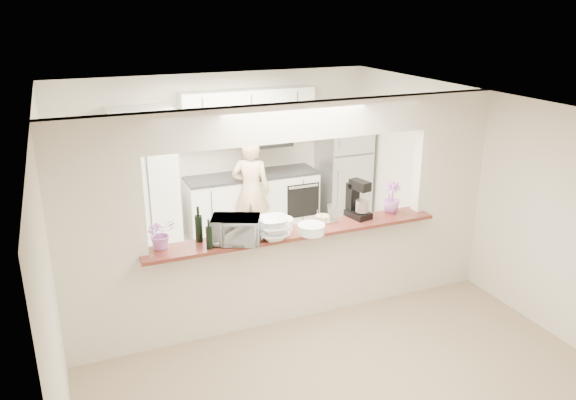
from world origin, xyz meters
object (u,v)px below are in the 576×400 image
refrigerator (343,170)px  stand_mixer (358,201)px  person (251,191)px  toaster_oven (236,230)px

refrigerator → stand_mixer: (-1.20, -2.59, 0.44)m
person → toaster_oven: bearing=96.1°
refrigerator → person: size_ratio=1.07×
refrigerator → person: bearing=-168.7°
stand_mixer → person: 2.36m
refrigerator → person: (-1.76, -0.35, -0.05)m
toaster_oven → stand_mixer: (1.55, 0.16, 0.06)m
refrigerator → stand_mixer: refrigerator is taller
toaster_oven → person: 2.63m
refrigerator → stand_mixer: bearing=-115.0°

